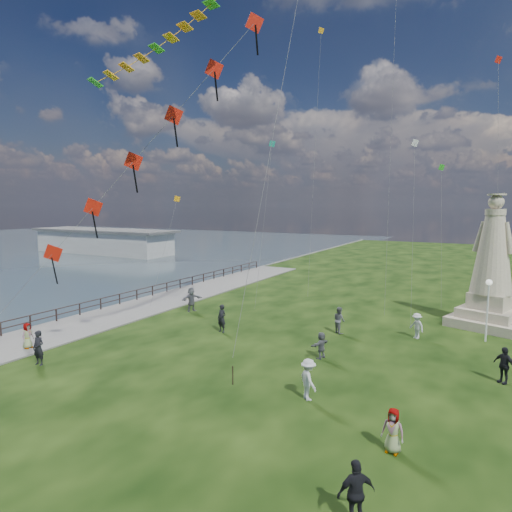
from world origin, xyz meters
The scene contains 17 objects.
waterfront centered at (-15.24, 8.99, -0.06)m, with size 200.00×200.00×1.51m.
pier_pavilion centered at (-52.00, 42.00, 1.84)m, with size 30.00×8.00×4.40m.
statue centered at (10.97, 20.00, 3.47)m, with size 5.66×5.66×9.18m.
lamppost centered at (10.85, 16.01, 2.82)m, with size 0.36×0.36×3.91m.
person_0 centered at (-9.82, 0.20, 0.92)m, with size 0.67×0.44×1.85m, color black.
person_2 centered at (4.19, 3.26, 0.91)m, with size 1.17×0.60×1.81m, color silver.
person_3 centered at (8.04, -3.00, 0.91)m, with size 1.06×0.55×1.82m, color black.
person_4 centered at (8.22, 0.91, 0.78)m, with size 0.76×0.47×1.56m, color #595960.
person_5 centered at (-9.81, 13.36, 0.97)m, with size 1.79×0.77×1.93m, color #595960.
person_6 centered at (-4.57, 9.76, 0.93)m, with size 0.68×0.45×1.87m, color black.
person_7 centered at (2.32, 13.34, 0.88)m, with size 0.85×0.53×1.76m, color #595960.
person_8 centered at (6.99, 14.60, 0.81)m, with size 1.05×0.54×1.63m, color silver.
person_9 centered at (11.66, 9.35, 0.88)m, with size 1.03×0.53×1.76m, color black.
person_10 centered at (-12.58, 1.39, 0.75)m, with size 0.73×0.45×1.49m, color #595960.
person_11 centered at (2.93, 8.32, 0.74)m, with size 1.37×0.59×1.48m, color #595960.
red_kite_train centered at (-5.72, 4.61, 11.61)m, with size 12.88×9.35×18.72m.
small_kites centered at (2.23, 22.77, 14.65)m, with size 29.46×16.45×31.04m.
Camera 1 is at (10.74, -13.37, 8.40)m, focal length 30.00 mm.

